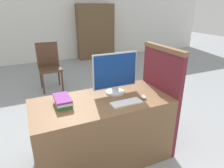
{
  "coord_description": "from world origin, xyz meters",
  "views": [
    {
      "loc": [
        -0.68,
        -1.41,
        1.68
      ],
      "look_at": [
        0.11,
        0.31,
        0.93
      ],
      "focal_mm": 32.0,
      "sensor_mm": 36.0,
      "label": 1
    }
  ],
  "objects_px": {
    "book_stack": "(63,101)",
    "far_chair": "(49,64)",
    "mouse": "(143,97)",
    "monitor": "(115,74)",
    "keyboard": "(126,103)"
  },
  "relations": [
    {
      "from": "monitor",
      "to": "keyboard",
      "type": "xyz_separation_m",
      "value": [
        -0.01,
        -0.29,
        -0.22
      ]
    },
    {
      "from": "book_stack",
      "to": "far_chair",
      "type": "bearing_deg",
      "value": 85.83
    },
    {
      "from": "mouse",
      "to": "book_stack",
      "type": "xyz_separation_m",
      "value": [
        -0.81,
        0.19,
        0.03
      ]
    },
    {
      "from": "mouse",
      "to": "book_stack",
      "type": "bearing_deg",
      "value": 166.61
    },
    {
      "from": "keyboard",
      "to": "mouse",
      "type": "relative_size",
      "value": 3.97
    },
    {
      "from": "far_chair",
      "to": "mouse",
      "type": "bearing_deg",
      "value": -120.3
    },
    {
      "from": "keyboard",
      "to": "far_chair",
      "type": "xyz_separation_m",
      "value": [
        -0.42,
        2.61,
        -0.21
      ]
    },
    {
      "from": "monitor",
      "to": "mouse",
      "type": "relative_size",
      "value": 6.42
    },
    {
      "from": "monitor",
      "to": "book_stack",
      "type": "height_order",
      "value": "monitor"
    },
    {
      "from": "mouse",
      "to": "far_chair",
      "type": "distance_m",
      "value": 2.67
    },
    {
      "from": "book_stack",
      "to": "far_chair",
      "type": "height_order",
      "value": "far_chair"
    },
    {
      "from": "monitor",
      "to": "keyboard",
      "type": "relative_size",
      "value": 1.62
    },
    {
      "from": "monitor",
      "to": "far_chair",
      "type": "relative_size",
      "value": 0.53
    },
    {
      "from": "keyboard",
      "to": "book_stack",
      "type": "bearing_deg",
      "value": 159.49
    },
    {
      "from": "monitor",
      "to": "mouse",
      "type": "xyz_separation_m",
      "value": [
        0.21,
        -0.26,
        -0.21
      ]
    }
  ]
}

